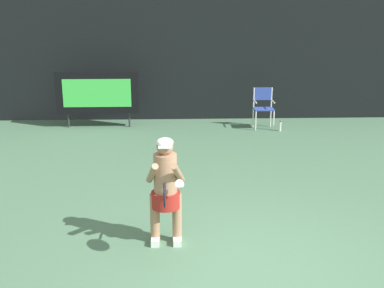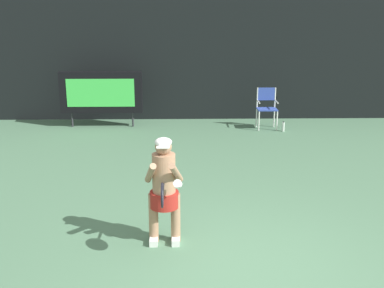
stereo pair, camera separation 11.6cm
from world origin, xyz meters
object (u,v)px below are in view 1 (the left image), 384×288
(tennis_player, at_px, (166,187))
(umpire_chair, at_px, (263,105))
(water_bottle, at_px, (280,126))
(scoreboard, at_px, (97,93))
(tennis_racket, at_px, (165,195))

(tennis_player, bearing_deg, umpire_chair, 68.67)
(umpire_chair, height_order, water_bottle, umpire_chair)
(umpire_chair, bearing_deg, tennis_player, -111.33)
(water_bottle, bearing_deg, tennis_player, -115.58)
(umpire_chair, xyz_separation_m, tennis_player, (-2.51, -6.42, 0.19))
(scoreboard, distance_m, umpire_chair, 4.45)
(scoreboard, distance_m, water_bottle, 4.94)
(tennis_racket, bearing_deg, tennis_player, 76.80)
(scoreboard, relative_size, umpire_chair, 2.04)
(scoreboard, relative_size, water_bottle, 8.30)
(umpire_chair, xyz_separation_m, water_bottle, (0.40, -0.35, -0.50))
(scoreboard, bearing_deg, umpire_chair, -3.37)
(umpire_chair, relative_size, water_bottle, 4.08)
(scoreboard, height_order, umpire_chair, scoreboard)
(scoreboard, xyz_separation_m, tennis_player, (1.93, -6.68, -0.14))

